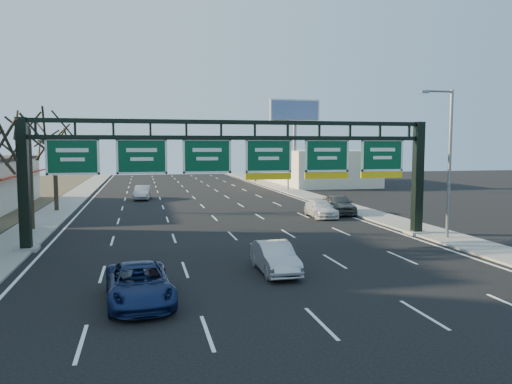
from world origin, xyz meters
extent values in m
plane|color=black|center=(0.00, 0.00, 0.00)|extent=(160.00, 160.00, 0.00)
cube|color=gray|center=(-12.80, 20.00, 0.06)|extent=(3.00, 120.00, 0.12)
cube|color=gray|center=(12.80, 20.00, 0.06)|extent=(3.00, 120.00, 0.12)
cube|color=white|center=(0.00, 20.00, 0.01)|extent=(21.60, 120.00, 0.01)
cube|color=black|center=(-11.70, 8.00, 3.60)|extent=(0.55, 0.55, 7.20)
cube|color=gray|center=(-11.70, 8.00, 0.10)|extent=(1.20, 1.20, 0.20)
cube|color=black|center=(11.70, 8.00, 3.60)|extent=(0.55, 0.55, 7.20)
cube|color=gray|center=(11.70, 8.00, 0.10)|extent=(1.20, 1.20, 0.20)
cube|color=black|center=(0.00, 8.00, 7.05)|extent=(23.40, 0.25, 0.25)
cube|color=black|center=(0.00, 8.00, 6.15)|extent=(23.40, 0.25, 0.25)
cube|color=#044528|center=(-9.17, 8.00, 5.10)|extent=(2.80, 0.10, 2.00)
cube|color=#044528|center=(-5.50, 8.00, 5.10)|extent=(2.80, 0.10, 2.00)
cube|color=#044528|center=(-1.83, 8.00, 5.10)|extent=(2.80, 0.10, 2.00)
cube|color=#044528|center=(1.83, 8.00, 5.10)|extent=(2.80, 0.10, 2.00)
cube|color=yellow|center=(1.83, 8.00, 3.88)|extent=(2.80, 0.10, 0.40)
cube|color=#044528|center=(5.50, 8.00, 5.10)|extent=(2.80, 0.10, 2.00)
cube|color=yellow|center=(5.50, 8.00, 3.88)|extent=(2.80, 0.10, 0.40)
cube|color=#044528|center=(9.17, 8.00, 5.10)|extent=(2.80, 0.10, 2.00)
cube|color=yellow|center=(9.17, 8.00, 3.88)|extent=(2.80, 0.10, 0.40)
cube|color=#A22710|center=(-16.40, 29.00, 3.00)|extent=(1.20, 18.00, 0.40)
cube|color=beige|center=(20.00, 50.00, 2.50)|extent=(12.00, 20.00, 5.00)
cylinder|color=black|center=(-12.80, 15.00, 3.54)|extent=(0.36, 0.36, 6.84)
cylinder|color=black|center=(-12.80, 25.00, 3.35)|extent=(0.36, 0.36, 6.46)
cylinder|color=slate|center=(12.60, 6.00, 4.62)|extent=(0.20, 0.20, 9.00)
cylinder|color=slate|center=(11.70, 6.00, 9.02)|extent=(1.80, 0.12, 0.12)
cube|color=slate|center=(10.80, 6.00, 8.97)|extent=(0.50, 0.22, 0.15)
cylinder|color=slate|center=(12.60, 40.00, 4.62)|extent=(0.20, 0.20, 9.00)
cylinder|color=slate|center=(11.70, 40.00, 9.02)|extent=(1.80, 0.12, 0.12)
cube|color=slate|center=(10.80, 40.00, 8.97)|extent=(0.50, 0.22, 0.15)
cylinder|color=slate|center=(15.00, 45.00, 4.50)|extent=(0.50, 0.50, 9.00)
cube|color=slate|center=(15.00, 45.00, 9.00)|extent=(3.00, 0.30, 0.20)
cube|color=white|center=(15.00, 45.00, 10.50)|extent=(7.00, 0.30, 3.00)
cube|color=#516AA2|center=(15.00, 44.80, 10.50)|extent=(6.60, 0.05, 2.60)
cylinder|color=black|center=(11.80, 55.00, 3.50)|extent=(0.18, 0.18, 7.00)
cylinder|color=black|center=(8.00, 55.00, 6.80)|extent=(7.60, 0.14, 0.14)
imported|color=black|center=(6.00, 55.00, 6.00)|extent=(0.20, 0.20, 1.00)
imported|color=black|center=(2.00, 55.00, 6.00)|extent=(0.54, 0.54, 1.62)
imported|color=#11204E|center=(-5.69, -2.49, 0.69)|extent=(2.67, 5.12, 1.38)
imported|color=#A5A5AA|center=(0.24, 0.58, 0.68)|extent=(1.46, 4.14, 1.36)
imported|color=silver|center=(8.39, 16.74, 0.66)|extent=(2.03, 4.62, 1.32)
imported|color=#3F4144|center=(10.50, 18.11, 0.83)|extent=(2.37, 5.03, 1.66)
imported|color=#A5A4A9|center=(-5.48, 33.34, 0.74)|extent=(2.04, 4.61, 1.47)
camera|label=1|loc=(-5.52, -20.71, 5.69)|focal=35.00mm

